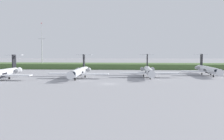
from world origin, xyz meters
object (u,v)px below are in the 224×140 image
regional_jet_fifth (208,69)px  regional_jet_second (2,73)px  regional_jet_third (79,72)px  antenna_mast (42,50)px  regional_jet_fourth (149,71)px

regional_jet_fifth → regional_jet_second: bearing=-163.9°
regional_jet_second → regional_jet_third: size_ratio=1.00×
regional_jet_fifth → antenna_mast: (-85.47, 40.14, 8.58)m
regional_jet_third → antenna_mast: antenna_mast is taller
regional_jet_fourth → antenna_mast: antenna_mast is taller
regional_jet_second → regional_jet_fourth: 55.26m
regional_jet_second → regional_jet_fifth: size_ratio=1.00×
regional_jet_third → regional_jet_fifth: (52.41, 15.20, 0.00)m
regional_jet_fourth → regional_jet_fifth: size_ratio=1.00×
regional_jet_third → regional_jet_fifth: same height
regional_jet_fourth → regional_jet_fifth: same height
regional_jet_second → regional_jet_third: (26.83, 7.70, 0.00)m
regional_jet_fourth → antenna_mast: (-59.87, 49.72, 8.58)m
regional_jet_second → regional_jet_third: 27.91m
regional_jet_fifth → antenna_mast: 94.82m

